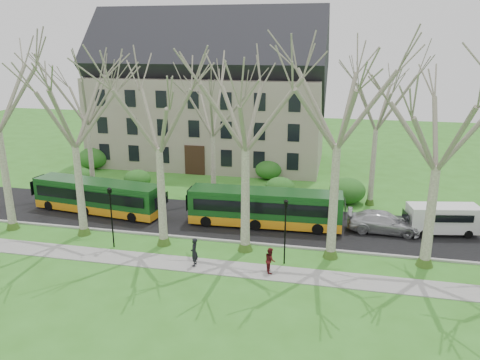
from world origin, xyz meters
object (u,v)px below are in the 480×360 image
pedestrian_a (194,252)px  pedestrian_b (270,260)px  bus_follow (265,208)px  sedan (384,222)px  van_a (443,220)px  bus_lead (98,196)px

pedestrian_a → pedestrian_b: 4.88m
bus_follow → sedan: 8.97m
van_a → pedestrian_a: bearing=-162.4°
pedestrian_b → pedestrian_a: bearing=73.5°
bus_lead → pedestrian_a: 13.24m
sedan → pedestrian_a: size_ratio=2.86×
bus_lead → sedan: (23.05, 0.61, -0.62)m
pedestrian_a → bus_follow: bearing=152.0°
van_a → pedestrian_b: van_a is taller
bus_lead → van_a: size_ratio=2.21×
sedan → pedestrian_a: bearing=125.4°
pedestrian_a → bus_lead: bearing=-129.9°
bus_follow → pedestrian_b: (1.55, -7.52, -0.65)m
bus_lead → pedestrian_b: bearing=-18.1°
sedan → pedestrian_b: 10.95m
bus_follow → pedestrian_b: bearing=-80.3°
pedestrian_a → pedestrian_b: (4.88, 0.15, -0.12)m
bus_follow → van_a: 13.21m
pedestrian_b → bus_lead: bearing=46.2°
bus_lead → bus_follow: bus_follow is taller
bus_lead → pedestrian_a: (10.80, -7.65, -0.46)m
sedan → bus_follow: bearing=95.2°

